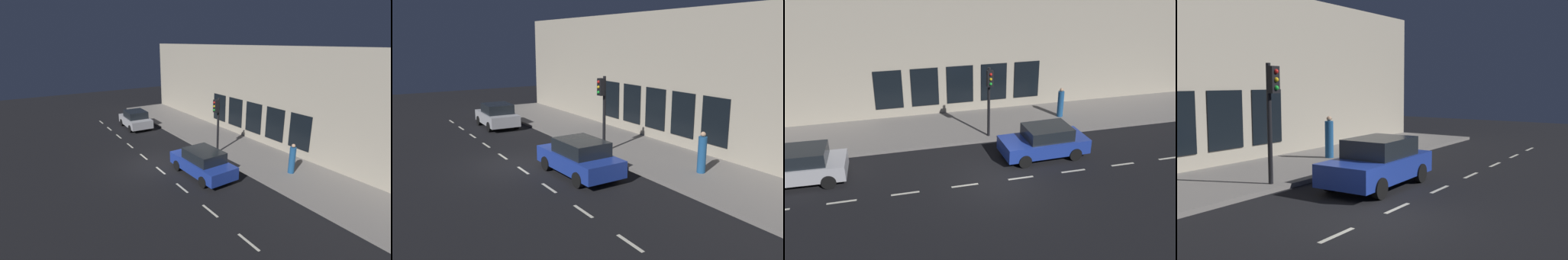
% 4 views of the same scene
% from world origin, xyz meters
% --- Properties ---
extents(ground_plane, '(60.00, 60.00, 0.00)m').
position_xyz_m(ground_plane, '(0.00, 0.00, 0.00)').
color(ground_plane, black).
extents(sidewalk, '(4.50, 32.00, 0.15)m').
position_xyz_m(sidewalk, '(6.25, 0.00, 0.07)').
color(sidewalk, gray).
rests_on(sidewalk, ground).
extents(building_facade, '(0.65, 32.00, 7.26)m').
position_xyz_m(building_facade, '(8.80, 0.00, 3.62)').
color(building_facade, '#B2A893').
rests_on(building_facade, ground).
extents(lane_centre_line, '(0.12, 27.20, 0.01)m').
position_xyz_m(lane_centre_line, '(0.00, -1.00, 0.00)').
color(lane_centre_line, beige).
rests_on(lane_centre_line, ground).
extents(traffic_light, '(0.49, 0.32, 3.82)m').
position_xyz_m(traffic_light, '(4.41, -0.72, 2.73)').
color(traffic_light, black).
rests_on(traffic_light, sidewalk).
extents(parked_car_0, '(2.08, 3.92, 1.58)m').
position_xyz_m(parked_car_0, '(2.17, 8.47, 0.79)').
color(parked_car_0, '#B7B7BC').
rests_on(parked_car_0, ground).
extents(parked_car_1, '(2.09, 4.31, 1.58)m').
position_xyz_m(parked_car_1, '(1.83, -2.85, 0.79)').
color(parked_car_1, '#1E389E').
rests_on(parked_car_1, ground).
extents(pedestrian_0, '(0.51, 0.51, 1.79)m').
position_xyz_m(pedestrian_0, '(6.19, -5.67, 0.98)').
color(pedestrian_0, '#1E5189').
rests_on(pedestrian_0, sidewalk).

